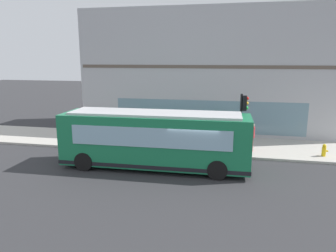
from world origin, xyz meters
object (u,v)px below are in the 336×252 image
object	(u,v)px
pedestrian_near_building_entrance	(188,129)
newspaper_vending_box	(122,128)
traffic_light_near_corner	(243,113)
city_bus_nearside	(155,140)
fire_hydrant	(324,150)
pedestrian_by_light_pole	(252,135)

from	to	relation	value
pedestrian_near_building_entrance	newspaper_vending_box	xyz separation A→B (m)	(2.03, 5.40, -0.61)
traffic_light_near_corner	pedestrian_near_building_entrance	world-z (taller)	traffic_light_near_corner
traffic_light_near_corner	newspaper_vending_box	size ratio (longest dim) A/B	4.07
city_bus_nearside	traffic_light_near_corner	distance (m)	5.66
fire_hydrant	newspaper_vending_box	bearing A→B (deg)	77.67
fire_hydrant	traffic_light_near_corner	bearing A→B (deg)	96.69
fire_hydrant	pedestrian_near_building_entrance	size ratio (longest dim) A/B	0.40
city_bus_nearside	fire_hydrant	xyz separation A→B (m)	(3.56, -9.46, -1.04)
traffic_light_near_corner	pedestrian_by_light_pole	xyz separation A→B (m)	(0.78, -0.64, -1.52)
city_bus_nearside	traffic_light_near_corner	world-z (taller)	traffic_light_near_corner
traffic_light_near_corner	fire_hydrant	xyz separation A→B (m)	(0.56, -4.81, -2.19)
traffic_light_near_corner	pedestrian_near_building_entrance	bearing A→B (deg)	66.35
pedestrian_by_light_pole	pedestrian_near_building_entrance	distance (m)	4.22
city_bus_nearside	traffic_light_near_corner	xyz separation A→B (m)	(2.99, -4.66, 1.15)
traffic_light_near_corner	city_bus_nearside	bearing A→B (deg)	122.74
traffic_light_near_corner	fire_hydrant	bearing A→B (deg)	-83.31
city_bus_nearside	fire_hydrant	size ratio (longest dim) A/B	13.63
pedestrian_near_building_entrance	newspaper_vending_box	bearing A→B (deg)	69.43
city_bus_nearside	newspaper_vending_box	size ratio (longest dim) A/B	11.21
pedestrian_near_building_entrance	fire_hydrant	bearing A→B (deg)	-96.68
pedestrian_by_light_pole	newspaper_vending_box	distance (m)	9.97
pedestrian_by_light_pole	city_bus_nearside	bearing A→B (deg)	125.46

